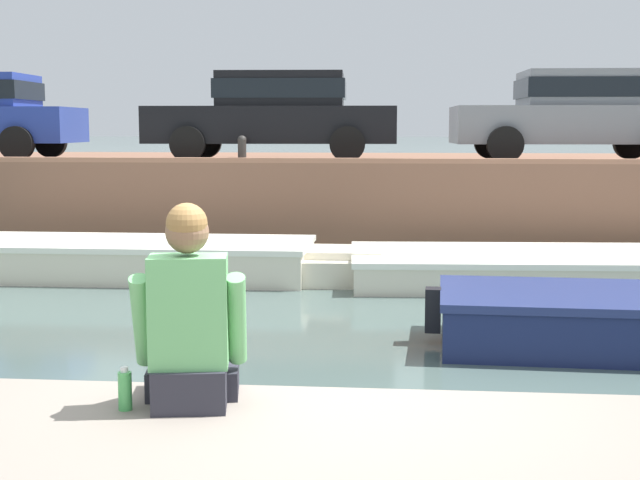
% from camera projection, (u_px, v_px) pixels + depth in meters
% --- Properties ---
extents(ground_plane, '(400.00, 400.00, 0.00)m').
position_uv_depth(ground_plane, '(355.00, 332.00, 9.61)').
color(ground_plane, '#4C605B').
extents(far_quay_wall, '(60.00, 6.00, 1.61)m').
position_uv_depth(far_quay_wall, '(377.00, 198.00, 17.46)').
color(far_quay_wall, brown).
rests_on(far_quay_wall, ground).
extents(far_wall_coping, '(60.00, 0.24, 0.08)m').
position_uv_depth(far_wall_coping, '(372.00, 161.00, 14.51)').
color(far_wall_coping, '#9F6C52').
rests_on(far_wall_coping, far_quay_wall).
extents(boat_moored_west_cream, '(6.49, 1.87, 0.54)m').
position_uv_depth(boat_moored_west_cream, '(144.00, 259.00, 13.07)').
color(boat_moored_west_cream, silver).
rests_on(boat_moored_west_cream, ground).
extents(boat_moored_central_cream, '(6.96, 2.57, 0.44)m').
position_uv_depth(boat_moored_central_cream, '(536.00, 268.00, 12.56)').
color(boat_moored_central_cream, silver).
rests_on(boat_moored_central_cream, ground).
extents(car_left_inner_black, '(4.45, 2.13, 1.54)m').
position_uv_depth(car_left_inner_black, '(276.00, 112.00, 15.83)').
color(car_left_inner_black, black).
rests_on(car_left_inner_black, far_quay_wall).
extents(car_centre_grey, '(4.13, 2.03, 1.54)m').
position_uv_depth(car_centre_grey, '(576.00, 112.00, 15.36)').
color(car_centre_grey, slate).
rests_on(car_centre_grey, far_quay_wall).
extents(mooring_bollard_mid, '(0.15, 0.15, 0.45)m').
position_uv_depth(mooring_bollard_mid, '(242.00, 148.00, 14.81)').
color(mooring_bollard_mid, '#2D2B28').
rests_on(mooring_bollard_mid, far_quay_wall).
extents(person_seated_left, '(0.57, 0.57, 0.97)m').
position_uv_depth(person_seated_left, '(190.00, 328.00, 4.17)').
color(person_seated_left, '#282833').
rests_on(person_seated_left, near_quay).
extents(bottle_drink, '(0.06, 0.06, 0.20)m').
position_uv_depth(bottle_drink, '(125.00, 390.00, 4.13)').
color(bottle_drink, '#4CB259').
rests_on(bottle_drink, near_quay).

